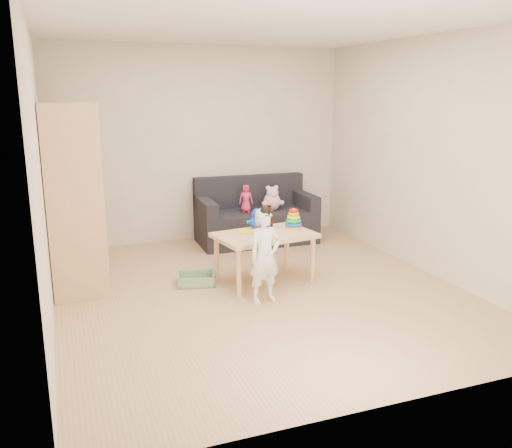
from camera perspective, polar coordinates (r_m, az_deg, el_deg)
name	(u,v)px	position (r m, az deg, el deg)	size (l,w,h in m)	color
room	(260,165)	(5.31, 0.44, 6.18)	(4.50, 4.50, 4.50)	tan
wardrobe	(73,197)	(5.87, -18.68, 2.74)	(0.53, 1.06, 1.90)	tan
sofa	(256,226)	(7.36, 0.02, -0.22)	(1.56, 0.78, 0.44)	black
play_table	(265,258)	(5.82, 0.91, -3.55)	(1.02, 0.64, 0.54)	#EEC383
storage_bin	(196,279)	(5.83, -6.32, -5.79)	(0.39, 0.29, 0.12)	gray
toddler	(265,257)	(5.22, 0.95, -3.53)	(0.33, 0.22, 0.90)	white
pink_bear	(272,200)	(7.31, 1.69, 2.57)	(0.25, 0.21, 0.28)	#FFBBCA
doll	(246,199)	(7.17, -1.06, 2.66)	(0.18, 0.12, 0.36)	#E62B5C
ring_stacker	(293,220)	(5.97, 3.97, 0.39)	(0.19, 0.19, 0.22)	#FFB40D
brown_bottle	(269,218)	(5.99, 1.41, 0.65)	(0.08, 0.08, 0.25)	black
blue_plush	(257,219)	(5.89, 0.08, 0.58)	(0.20, 0.16, 0.24)	blue
wooden_figure	(257,230)	(5.67, 0.16, -0.62)	(0.04, 0.04, 0.11)	#5C2A1C
yellow_book	(248,232)	(5.79, -0.82, -0.80)	(0.20, 0.20, 0.01)	yellow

